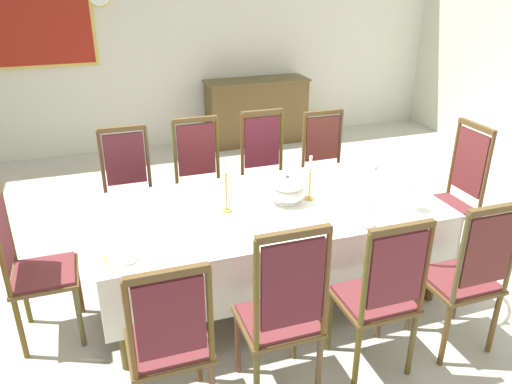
% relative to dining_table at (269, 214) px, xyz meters
% --- Properties ---
extents(ground, '(7.76, 7.03, 0.04)m').
position_rel_dining_table_xyz_m(ground, '(0.00, 0.25, -0.70)').
color(ground, '#B5B2A7').
extents(back_wall, '(7.76, 0.08, 3.52)m').
position_rel_dining_table_xyz_m(back_wall, '(0.00, 3.81, 1.08)').
color(back_wall, beige).
rests_on(back_wall, ground).
extents(dining_table, '(2.47, 1.19, 0.74)m').
position_rel_dining_table_xyz_m(dining_table, '(0.00, 0.00, 0.00)').
color(dining_table, '#514518').
rests_on(dining_table, ground).
extents(tablecloth, '(2.49, 1.21, 0.44)m').
position_rel_dining_table_xyz_m(tablecloth, '(0.00, -0.00, -0.04)').
color(tablecloth, white).
rests_on(tablecloth, dining_table).
extents(chair_south_a, '(0.44, 0.42, 1.07)m').
position_rel_dining_table_xyz_m(chair_south_a, '(-0.92, -1.00, -0.12)').
color(chair_south_a, brown).
rests_on(chair_south_a, ground).
extents(chair_north_a, '(0.44, 0.42, 1.11)m').
position_rel_dining_table_xyz_m(chair_north_a, '(-0.92, 1.00, -0.10)').
color(chair_north_a, brown).
rests_on(chair_north_a, ground).
extents(chair_south_b, '(0.44, 0.42, 1.17)m').
position_rel_dining_table_xyz_m(chair_south_b, '(-0.28, -1.01, -0.08)').
color(chair_south_b, brown).
rests_on(chair_south_b, ground).
extents(chair_north_b, '(0.44, 0.42, 1.13)m').
position_rel_dining_table_xyz_m(chair_north_b, '(-0.28, 1.00, -0.10)').
color(chair_north_b, brown).
rests_on(chair_north_b, ground).
extents(chair_south_c, '(0.44, 0.42, 1.10)m').
position_rel_dining_table_xyz_m(chair_south_c, '(0.34, -1.00, -0.11)').
color(chair_south_c, '#4E411A').
rests_on(chair_south_c, ground).
extents(chair_north_c, '(0.44, 0.42, 1.14)m').
position_rel_dining_table_xyz_m(chair_north_c, '(0.34, 1.00, -0.09)').
color(chair_north_c, brown).
rests_on(chair_north_c, ground).
extents(chair_south_d, '(0.44, 0.42, 1.11)m').
position_rel_dining_table_xyz_m(chair_south_d, '(0.97, -1.00, -0.10)').
color(chair_south_d, '#503D25').
rests_on(chair_south_d, ground).
extents(chair_north_d, '(0.44, 0.42, 1.08)m').
position_rel_dining_table_xyz_m(chair_north_d, '(0.97, 1.00, -0.11)').
color(chair_north_d, '#523D18').
rests_on(chair_north_d, ground).
extents(chair_head_west, '(0.42, 0.44, 1.09)m').
position_rel_dining_table_xyz_m(chair_head_west, '(-1.64, 0.00, -0.11)').
color(chair_head_west, '#583917').
rests_on(chair_head_west, ground).
extents(chair_head_east, '(0.42, 0.44, 1.19)m').
position_rel_dining_table_xyz_m(chair_head_east, '(1.65, 0.00, -0.08)').
color(chair_head_east, brown).
rests_on(chair_head_east, ground).
extents(soup_tureen, '(0.28, 0.28, 0.22)m').
position_rel_dining_table_xyz_m(soup_tureen, '(0.14, -0.00, 0.18)').
color(soup_tureen, white).
rests_on(soup_tureen, tablecloth).
extents(candlestick_west, '(0.07, 0.07, 0.39)m').
position_rel_dining_table_xyz_m(candlestick_west, '(-0.32, 0.00, 0.23)').
color(candlestick_west, gold).
rests_on(candlestick_west, tablecloth).
extents(candlestick_east, '(0.07, 0.07, 0.34)m').
position_rel_dining_table_xyz_m(candlestick_east, '(0.32, 0.00, 0.21)').
color(candlestick_east, gold).
rests_on(candlestick_east, tablecloth).
extents(bowl_near_left, '(0.17, 0.17, 0.04)m').
position_rel_dining_table_xyz_m(bowl_near_left, '(1.05, 0.43, 0.09)').
color(bowl_near_left, white).
rests_on(bowl_near_left, tablecloth).
extents(bowl_near_right, '(0.15, 0.15, 0.03)m').
position_rel_dining_table_xyz_m(bowl_near_right, '(-1.07, -0.43, 0.09)').
color(bowl_near_right, white).
rests_on(bowl_near_right, tablecloth).
extents(bowl_far_left, '(0.16, 0.16, 0.03)m').
position_rel_dining_table_xyz_m(bowl_far_left, '(0.49, -0.49, 0.09)').
color(bowl_far_left, white).
rests_on(bowl_far_left, tablecloth).
extents(spoon_primary, '(0.03, 0.18, 0.01)m').
position_rel_dining_table_xyz_m(spoon_primary, '(1.16, 0.46, 0.08)').
color(spoon_primary, gold).
rests_on(spoon_primary, tablecloth).
extents(spoon_secondary, '(0.04, 0.18, 0.01)m').
position_rel_dining_table_xyz_m(spoon_secondary, '(-1.18, -0.40, 0.08)').
color(spoon_secondary, gold).
rests_on(spoon_secondary, tablecloth).
extents(sideboard, '(1.44, 0.48, 0.90)m').
position_rel_dining_table_xyz_m(sideboard, '(1.09, 3.49, -0.22)').
color(sideboard, brown).
rests_on(sideboard, ground).
extents(framed_painting, '(1.26, 0.05, 1.03)m').
position_rel_dining_table_xyz_m(framed_painting, '(-1.58, 3.75, 1.02)').
color(framed_painting, '#D1B251').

